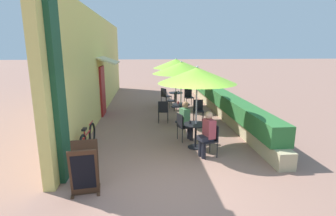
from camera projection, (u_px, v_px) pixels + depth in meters
ground_plane at (173, 186)px, 5.55m from camera, size 120.00×120.00×0.00m
cafe_facade_wall at (100, 66)px, 11.56m from camera, size 0.98×14.06×4.20m
planter_hedge at (216, 98)px, 12.39m from camera, size 0.60×13.06×1.01m
patio_table_near at (196, 131)px, 7.60m from camera, size 0.69×0.69×0.72m
patio_umbrella_near at (197, 75)px, 7.23m from camera, size 2.18×2.18×2.38m
cafe_chair_near_left at (211, 138)px, 7.00m from camera, size 0.50×0.50×0.87m
seated_patron_near_left at (207, 132)px, 6.92m from camera, size 0.48×0.43×1.25m
cafe_chair_near_right at (183, 125)px, 8.18m from camera, size 0.50×0.50×0.87m
seated_patron_near_right at (186, 119)px, 8.18m from camera, size 0.48×0.43×1.25m
coffee_cup_near at (190, 122)px, 7.56m from camera, size 0.07×0.07×0.09m
patio_table_mid at (181, 110)px, 10.21m from camera, size 0.69×0.69×0.72m
patio_umbrella_mid at (181, 68)px, 9.84m from camera, size 2.18×2.18×2.38m
cafe_chair_mid_left at (198, 109)px, 10.27m from camera, size 0.44×0.44×0.87m
cafe_chair_mid_right at (163, 110)px, 10.14m from camera, size 0.44×0.44×0.87m
coffee_cup_mid at (178, 103)px, 10.24m from camera, size 0.07×0.07×0.09m
patio_table_far at (176, 97)px, 12.82m from camera, size 0.69×0.69×0.72m
patio_umbrella_far at (176, 64)px, 12.45m from camera, size 2.18×2.18×2.38m
cafe_chair_far_left at (189, 96)px, 13.03m from camera, size 0.45×0.45×0.87m
cafe_chair_far_right at (165, 95)px, 13.25m from camera, size 0.56×0.56×0.87m
cafe_chair_far_back at (173, 99)px, 12.15m from camera, size 0.52×0.52×0.87m
coffee_cup_far at (178, 92)px, 12.77m from camera, size 0.07×0.07×0.09m
bicycle_leaning at (88, 139)px, 7.38m from camera, size 0.12×1.76×0.76m
menu_board at (85, 169)px, 5.24m from camera, size 0.62×0.70×1.02m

